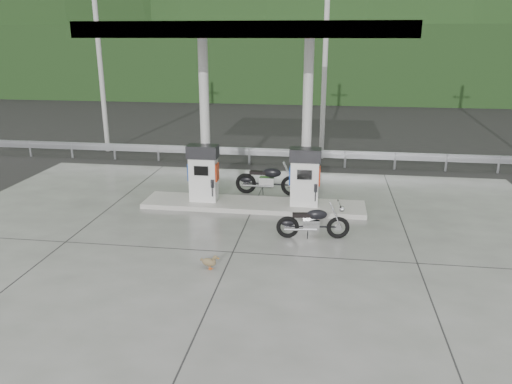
# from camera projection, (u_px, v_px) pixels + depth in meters

# --- Properties ---
(ground) EXTENTS (160.00, 160.00, 0.00)m
(ground) POSITION_uv_depth(u_px,v_px,m) (240.00, 238.00, 13.50)
(ground) COLOR black
(ground) RESTS_ON ground
(forecourt_apron) EXTENTS (18.00, 14.00, 0.02)m
(forecourt_apron) POSITION_uv_depth(u_px,v_px,m) (240.00, 237.00, 13.50)
(forecourt_apron) COLOR #62625E
(forecourt_apron) RESTS_ON ground
(pump_island) EXTENTS (7.00, 1.40, 0.15)m
(pump_island) POSITION_uv_depth(u_px,v_px,m) (253.00, 205.00, 15.83)
(pump_island) COLOR #9B9990
(pump_island) RESTS_ON forecourt_apron
(gas_pump_left) EXTENTS (0.95, 0.55, 1.80)m
(gas_pump_left) POSITION_uv_depth(u_px,v_px,m) (203.00, 173.00, 15.76)
(gas_pump_left) COLOR silver
(gas_pump_left) RESTS_ON pump_island
(gas_pump_right) EXTENTS (0.95, 0.55, 1.80)m
(gas_pump_right) POSITION_uv_depth(u_px,v_px,m) (305.00, 177.00, 15.32)
(gas_pump_right) COLOR silver
(gas_pump_right) RESTS_ON pump_island
(canopy_column_left) EXTENTS (0.30, 0.30, 5.00)m
(canopy_column_left) POSITION_uv_depth(u_px,v_px,m) (205.00, 121.00, 15.65)
(canopy_column_left) COLOR silver
(canopy_column_left) RESTS_ON pump_island
(canopy_column_right) EXTENTS (0.30, 0.30, 5.00)m
(canopy_column_right) POSITION_uv_depth(u_px,v_px,m) (307.00, 123.00, 15.21)
(canopy_column_right) COLOR silver
(canopy_column_right) RESTS_ON pump_island
(canopy_roof) EXTENTS (8.50, 5.00, 0.40)m
(canopy_roof) POSITION_uv_depth(u_px,v_px,m) (253.00, 30.00, 14.24)
(canopy_roof) COLOR beige
(canopy_roof) RESTS_ON canopy_column_left
(guardrail) EXTENTS (26.00, 0.16, 1.42)m
(guardrail) POSITION_uv_depth(u_px,v_px,m) (273.00, 148.00, 20.84)
(guardrail) COLOR gray
(guardrail) RESTS_ON ground
(road) EXTENTS (60.00, 7.00, 0.01)m
(road) POSITION_uv_depth(u_px,v_px,m) (281.00, 147.00, 24.35)
(road) COLOR black
(road) RESTS_ON ground
(utility_pole_a) EXTENTS (0.22, 0.22, 8.00)m
(utility_pole_a) POSITION_uv_depth(u_px,v_px,m) (100.00, 64.00, 22.35)
(utility_pole_a) COLOR #979893
(utility_pole_a) RESTS_ON ground
(utility_pole_b) EXTENTS (0.22, 0.22, 8.00)m
(utility_pole_b) POSITION_uv_depth(u_px,v_px,m) (325.00, 66.00, 20.99)
(utility_pole_b) COLOR #979893
(utility_pole_b) RESTS_ON ground
(tree_band) EXTENTS (80.00, 6.00, 6.00)m
(tree_band) POSITION_uv_depth(u_px,v_px,m) (303.00, 63.00, 40.91)
(tree_band) COLOR black
(tree_band) RESTS_ON ground
(forested_hills) EXTENTS (100.00, 40.00, 140.00)m
(forested_hills) POSITION_uv_depth(u_px,v_px,m) (314.00, 74.00, 70.12)
(forested_hills) COLOR black
(forested_hills) RESTS_ON ground
(motorcycle_left) EXTENTS (2.17, 0.77, 1.01)m
(motorcycle_left) POSITION_uv_depth(u_px,v_px,m) (268.00, 180.00, 16.95)
(motorcycle_left) COLOR black
(motorcycle_left) RESTS_ON forecourt_apron
(motorcycle_right) EXTENTS (1.88, 0.77, 0.87)m
(motorcycle_right) POSITION_uv_depth(u_px,v_px,m) (313.00, 223.00, 13.32)
(motorcycle_right) COLOR black
(motorcycle_right) RESTS_ON forecourt_apron
(duck) EXTENTS (0.46, 0.24, 0.32)m
(duck) POSITION_uv_depth(u_px,v_px,m) (209.00, 262.00, 11.62)
(duck) COLOR brown
(duck) RESTS_ON forecourt_apron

